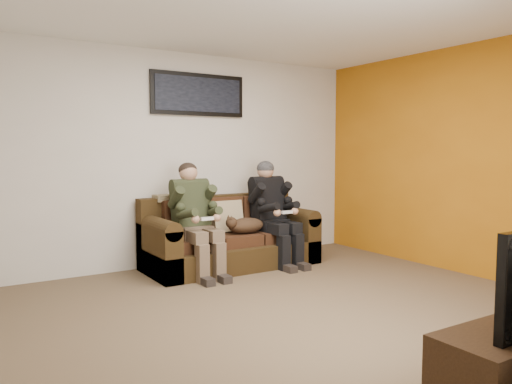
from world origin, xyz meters
TOP-DOWN VIEW (x-y plane):
  - floor at (0.00, 0.00)m, footprint 5.00×5.00m
  - ceiling at (0.00, 0.00)m, footprint 5.00×5.00m
  - wall_back at (0.00, 2.25)m, footprint 5.00×0.00m
  - wall_right at (2.50, 0.00)m, footprint 0.00×4.50m
  - accent_wall_right at (2.49, 0.00)m, footprint 0.00×4.50m
  - sofa at (0.41, 1.82)m, footprint 2.07×0.90m
  - throw_pillow at (0.41, 1.86)m, footprint 0.40×0.19m
  - throw_blanket at (-0.22, 2.08)m, footprint 0.42×0.21m
  - person_left at (-0.12, 1.65)m, footprint 0.51×0.87m
  - person_right at (0.94, 1.65)m, footprint 0.51×0.86m
  - cat at (0.52, 1.62)m, footprint 0.66×0.26m
  - framed_poster at (0.21, 2.22)m, footprint 1.25×0.05m

SIDE VIEW (x-z plane):
  - floor at x=0.00m, z-range 0.00..0.00m
  - sofa at x=0.41m, z-range -0.10..0.74m
  - cat at x=0.52m, z-range 0.39..0.64m
  - throw_pillow at x=0.41m, z-range 0.41..0.80m
  - person_left at x=-0.12m, z-range 0.07..1.34m
  - person_right at x=0.94m, z-range 0.07..1.35m
  - throw_blanket at x=-0.22m, z-range 0.81..0.89m
  - wall_back at x=0.00m, z-range -1.20..3.80m
  - wall_right at x=2.50m, z-range -0.95..3.55m
  - accent_wall_right at x=2.49m, z-range -0.95..3.55m
  - framed_poster at x=0.21m, z-range 1.84..2.36m
  - ceiling at x=0.00m, z-range 2.60..2.60m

